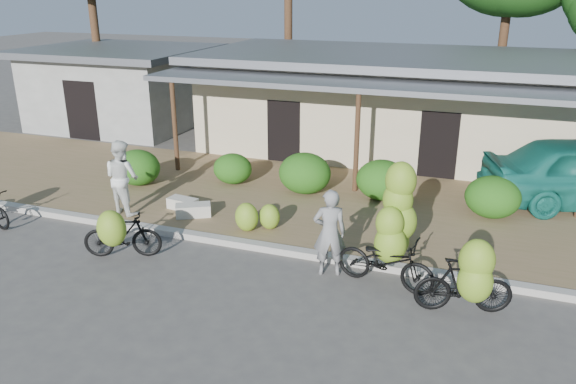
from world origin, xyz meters
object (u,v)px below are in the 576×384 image
sack_far (183,204)px  vendor (330,233)px  bike_center (391,240)px  bike_right (467,281)px  bike_left (120,234)px  bystander (122,177)px  sack_near (193,210)px

sack_far → vendor: bearing=-22.7°
bike_center → bike_right: size_ratio=1.32×
bike_left → bystander: 2.47m
bike_center → bystander: bike_center is taller
bike_left → sack_near: (0.39, 2.40, -0.33)m
bike_right → bystander: (-8.29, 1.89, 0.34)m
sack_near → bystander: bearing=-168.0°
bike_left → bike_center: bearing=-100.3°
bike_left → sack_far: (-0.09, 2.73, -0.34)m
sack_far → vendor: 4.79m
bike_right → sack_far: bearing=54.9°
bike_left → sack_near: 2.45m
bike_left → bike_center: 5.58m
sack_near → sack_far: 0.58m
bike_left → vendor: size_ratio=0.95×
sack_far → bike_right: bearing=-20.1°
bike_left → sack_far: 2.75m
sack_near → vendor: 4.23m
sack_near → vendor: vendor is taller
sack_far → sack_near: bearing=-34.4°
vendor → sack_near: bearing=-40.1°
bike_left → bystander: size_ratio=0.92×
bike_right → vendor: (-2.67, 0.75, 0.19)m
bike_center → sack_near: 5.31m
bike_left → sack_far: bike_left is taller
bystander → bike_left: bearing=138.3°
bystander → bike_center: bearing=-173.3°
sack_near → bystander: 1.92m
bike_right → bike_center: bearing=44.6°
sack_near → sack_far: bearing=145.6°
bike_center → vendor: bearing=106.5°
bike_center → bike_left: bearing=111.2°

